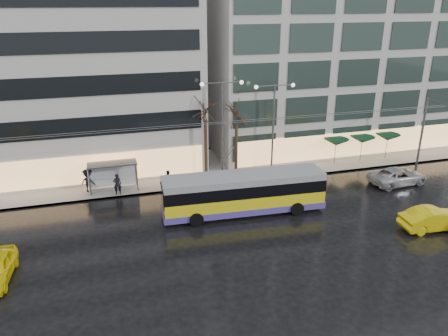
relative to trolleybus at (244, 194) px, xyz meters
name	(u,v)px	position (x,y,z in m)	size (l,w,h in m)	color
ground	(236,236)	(-1.66, -3.39, -1.60)	(140.00, 140.00, 0.00)	black
sidewalk	(214,166)	(0.34, 10.61, -1.52)	(80.00, 10.00, 0.15)	gray
kerb	(227,184)	(0.34, 5.66, -1.52)	(80.00, 0.10, 0.15)	slate
building_left	(10,54)	(-17.66, 15.61, 9.55)	(34.00, 14.00, 22.00)	#B7B3AF
building_right	(348,30)	(17.34, 15.61, 11.05)	(32.00, 14.00, 25.00)	#B7B3AF
trolleybus	(244,194)	(0.00, 0.00, 0.00)	(12.87, 5.28, 5.91)	yellow
catenary	(220,146)	(-0.66, 4.54, 2.65)	(42.24, 5.12, 7.00)	#595B60
bus_shelter	(108,170)	(-10.04, 7.29, 0.36)	(4.20, 1.60, 2.51)	#595B60
street_lamp_near	(222,117)	(0.34, 7.41, 4.39)	(3.96, 0.36, 9.03)	#595B60
street_lamp_far	(274,116)	(5.34, 7.41, 4.12)	(3.96, 0.36, 8.53)	#595B60
tree_a	(205,105)	(-1.16, 7.61, 5.49)	(3.20, 3.20, 8.40)	black
tree_b	(237,110)	(1.84, 7.81, 4.80)	(3.20, 3.20, 7.70)	black
parasol_a	(336,142)	(12.34, 7.61, 0.85)	(2.50, 2.50, 2.65)	#595B60
parasol_b	(362,140)	(15.34, 7.61, 0.85)	(2.50, 2.50, 2.65)	#595B60
parasol_c	(388,137)	(18.34, 7.61, 0.85)	(2.50, 2.50, 2.65)	#595B60
taxi_b	(434,219)	(12.62, -6.34, -0.78)	(1.73, 4.96, 1.64)	yellow
sedan_silver	(398,176)	(15.47, 1.62, -0.83)	(2.54, 5.50, 1.53)	#ABABAF
pedestrian_a	(117,179)	(-9.40, 6.01, -0.04)	(0.99, 1.01, 2.19)	black
pedestrian_b	(168,179)	(-5.02, 6.18, -0.62)	(1.02, 0.97, 1.66)	black
pedestrian_c	(88,180)	(-11.81, 7.30, -0.32)	(1.41, 1.16, 2.11)	black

